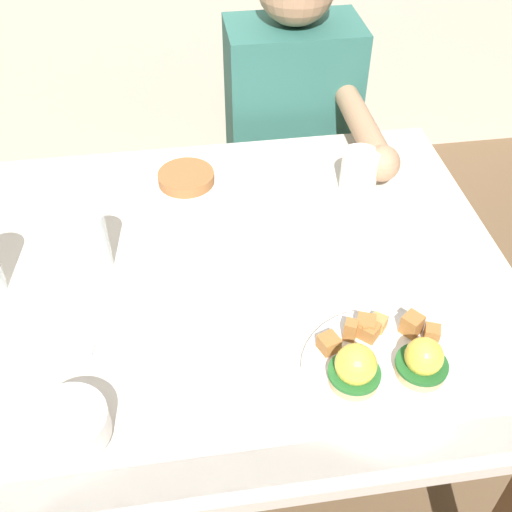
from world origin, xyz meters
The scene contains 9 objects.
ground_plane centered at (0.00, 0.00, 0.00)m, with size 6.00×6.00×0.00m, color brown.
dining_table centered at (0.00, 0.00, 0.63)m, with size 1.20×0.90×0.74m.
eggs_benedict_plate centered at (0.28, -0.27, 0.76)m, with size 0.27×0.27×0.09m.
fruit_bowl centered at (-0.21, -0.31, 0.77)m, with size 0.12×0.12×0.05m.
coffee_mug centered at (0.37, 0.22, 0.79)m, with size 0.11×0.08×0.09m.
fork centered at (-0.25, -0.14, 0.74)m, with size 0.16×0.04×0.00m.
water_glass_far centered at (-0.19, 0.06, 0.79)m, with size 0.07×0.07×0.13m.
side_plate centered at (0.00, 0.29, 0.75)m, with size 0.20×0.20×0.04m.
diner_person centered at (0.31, 0.60, 0.65)m, with size 0.34×0.54×1.14m.
Camera 1 is at (-0.01, -0.84, 1.57)m, focal length 43.57 mm.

